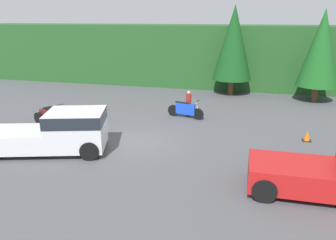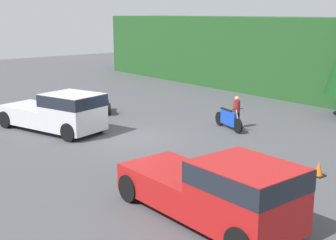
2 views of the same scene
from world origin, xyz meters
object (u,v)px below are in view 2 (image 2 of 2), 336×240
object	(u,v)px
quad_atv	(98,105)
pickup_truck_second	(60,111)
rider_person	(237,111)
dirt_bike	(228,119)
pickup_truck_red	(220,189)
traffic_cone	(319,169)

from	to	relation	value
quad_atv	pickup_truck_second	bearing A→B (deg)	-27.34
rider_person	dirt_bike	bearing A→B (deg)	-87.43
quad_atv	dirt_bike	bearing A→B (deg)	49.61
pickup_truck_red	traffic_cone	world-z (taller)	pickup_truck_red
pickup_truck_second	quad_atv	size ratio (longest dim) A/B	2.53
pickup_truck_red	dirt_bike	bearing A→B (deg)	132.59
dirt_bike	quad_atv	xyz separation A→B (m)	(-7.26, -3.07, -0.01)
dirt_bike	rider_person	world-z (taller)	rider_person
pickup_truck_red	rider_person	size ratio (longest dim) A/B	3.49
dirt_bike	rider_person	bearing A→B (deg)	90.29
pickup_truck_red	pickup_truck_second	bearing A→B (deg)	174.08
quad_atv	traffic_cone	distance (m)	13.99
pickup_truck_second	dirt_bike	size ratio (longest dim) A/B	2.52
pickup_truck_second	traffic_cone	distance (m)	12.16
dirt_bike	traffic_cone	size ratio (longest dim) A/B	4.26
pickup_truck_second	rider_person	distance (m)	8.57
pickup_truck_red	dirt_bike	distance (m)	10.74
pickup_truck_red	quad_atv	xyz separation A→B (m)	(-14.59, 4.77, -0.53)
traffic_cone	dirt_bike	bearing A→B (deg)	160.45
rider_person	traffic_cone	distance (m)	7.21
pickup_truck_second	rider_person	bearing A→B (deg)	39.71
pickup_truck_red	traffic_cone	bearing A→B (deg)	95.91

